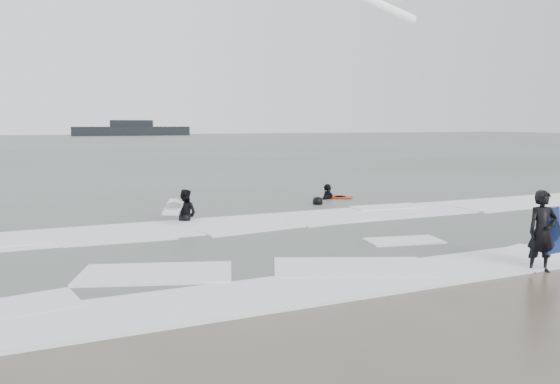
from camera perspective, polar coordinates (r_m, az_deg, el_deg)
name	(u,v)px	position (r m, az deg, el deg)	size (l,w,h in m)	color
ground	(375,271)	(11.73, 9.87, -8.13)	(320.00, 320.00, 0.00)	brown
sea	(87,144)	(89.70, -19.50, 4.77)	(320.00, 320.00, 0.00)	#47544C
surfer_centre	(540,271)	(12.73, 25.50, -7.51)	(0.63, 0.41, 1.73)	black
surfer_wading	(185,222)	(17.39, -9.87, -3.14)	(0.78, 0.61, 1.60)	black
surfer_right_near	(328,200)	(22.24, 5.02, -0.84)	(1.06, 0.44, 1.81)	black
surfer_right_far	(318,206)	(20.62, 3.96, -1.45)	(0.73, 0.48, 1.50)	black
surf_foam	(299,236)	(14.86, 2.00, -4.63)	(30.03, 9.06, 0.09)	white
bodyboards	(331,208)	(16.92, 5.35, -1.64)	(8.40, 11.86, 1.25)	#101F4E
vessel_horizon	(132,130)	(151.48, -15.24, 6.26)	(30.18, 5.39, 4.10)	black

